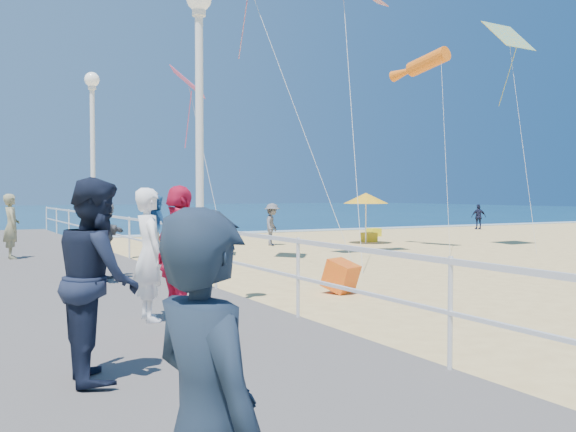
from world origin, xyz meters
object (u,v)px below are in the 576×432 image
beach_walker_a (272,224)px  beach_walker_c (154,227)px  woman_holding_toddler (150,254)px  beach_chair_right (369,237)px  toddler_held (157,225)px  lamp_post_mid (199,105)px  beach_umbrella (366,198)px  box_kite (341,279)px  lamp_post_far (93,141)px  spectator_6 (11,226)px  spectator_5 (102,236)px  spectator_7 (97,279)px  beach_walker_b (479,217)px  spectator_3 (180,263)px  beach_chair_left (374,232)px

beach_walker_a → beach_walker_c: beach_walker_a is taller
woman_holding_toddler → beach_chair_right: size_ratio=3.24×
woman_holding_toddler → toddler_held: bearing=-44.6°
lamp_post_mid → woman_holding_toddler: (-1.57, -2.26, -2.37)m
woman_holding_toddler → beach_umbrella: (13.23, 13.67, 0.62)m
toddler_held → box_kite: bearing=-59.9°
lamp_post_far → spectator_6: lamp_post_far is taller
spectator_5 → lamp_post_mid: bearing=-123.3°
lamp_post_mid → beach_walker_c: (3.48, 14.39, -2.88)m
beach_walker_a → spectator_7: bearing=-173.7°
beach_walker_a → beach_walker_c: size_ratio=1.09×
spectator_6 → beach_umbrella: (14.07, 3.92, 0.66)m
lamp_post_far → toddler_held: bearing=-97.3°
lamp_post_far → beach_chair_right: size_ratio=9.67×
woman_holding_toddler → lamp_post_far: bearing=-7.5°
woman_holding_toddler → beach_umbrella: 19.04m
beach_chair_right → toddler_held: bearing=-134.0°
beach_walker_b → box_kite: bearing=63.4°
beach_walker_c → beach_chair_right: (8.93, -2.17, -0.58)m
lamp_post_mid → spectator_3: 4.52m
lamp_post_mid → beach_umbrella: size_ratio=2.49×
lamp_post_far → toddler_held: 11.37m
lamp_post_mid → beach_walker_a: lamp_post_mid is taller
lamp_post_mid → beach_walker_a: bearing=58.0°
spectator_3 → beach_walker_c: spectator_3 is taller
woman_holding_toddler → spectator_3: 1.26m
beach_walker_a → spectator_3: bearing=-172.5°
lamp_post_mid → beach_chair_right: bearing=44.6°
lamp_post_mid → beach_walker_b: (23.82, 17.13, -2.92)m
spectator_3 → woman_holding_toddler: bearing=-6.0°
box_kite → beach_chair_left: 18.37m
toddler_held → beach_walker_b: size_ratio=0.57×
toddler_held → beach_chair_left: toddler_held is taller
spectator_6 → box_kite: spectator_6 is taller
toddler_held → box_kite: (4.79, 2.74, -1.37)m
lamp_post_mid → beach_walker_c: size_ratio=3.40×
spectator_5 → spectator_6: spectator_5 is taller
spectator_5 → beach_chair_left: bearing=-24.6°
toddler_held → spectator_7: size_ratio=0.46×
beach_walker_b → beach_chair_right: bearing=47.8°
spectator_7 → toddler_held: bearing=-23.4°
toddler_held → beach_chair_right: bearing=-43.6°
box_kite → beach_chair_left: box_kite is taller
lamp_post_mid → beach_chair_right: (12.41, 12.22, -3.46)m
spectator_3 → beach_walker_c: 18.61m
lamp_post_mid → lamp_post_far: bearing=90.0°
woman_holding_toddler → beach_walker_a: size_ratio=1.04×
lamp_post_mid → beach_umbrella: (11.67, 11.41, -1.75)m
spectator_7 → woman_holding_toddler: bearing=-22.0°
lamp_post_far → spectator_7: lamp_post_far is taller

